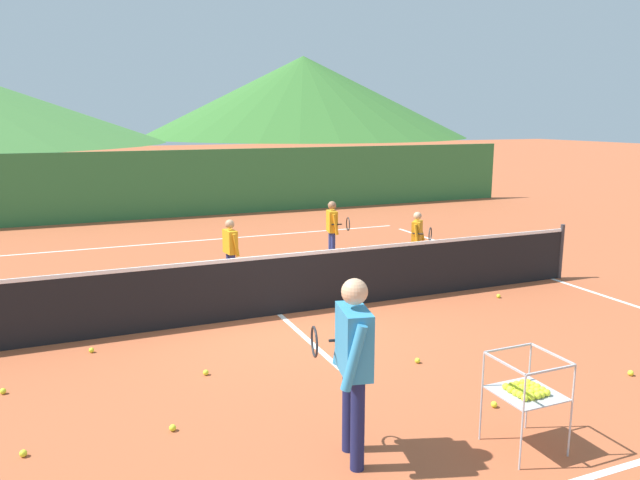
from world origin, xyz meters
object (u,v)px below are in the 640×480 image
(student_2, at_px, (418,235))
(tennis_ball_2, at_px, (494,404))
(student_0, at_px, (231,246))
(tennis_ball_9, at_px, (631,373))
(tennis_ball_4, at_px, (91,350))
(tennis_net, at_px, (279,284))
(ball_cart, at_px, (526,390))
(student_1, at_px, (333,225))
(tennis_ball_1, at_px, (499,296))
(tennis_ball_0, at_px, (206,372))
(tennis_ball_5, at_px, (417,361))
(tennis_ball_7, at_px, (3,391))
(tennis_ball_6, at_px, (173,428))
(instructor, at_px, (353,353))
(tennis_ball_8, at_px, (23,453))

(student_2, bearing_deg, tennis_ball_2, -113.91)
(student_2, bearing_deg, student_0, 175.09)
(tennis_ball_9, bearing_deg, tennis_ball_4, 150.91)
(tennis_net, distance_m, student_2, 3.89)
(ball_cart, xyz_separation_m, tennis_ball_9, (2.32, 0.78, -0.54))
(student_0, relative_size, tennis_ball_9, 18.13)
(student_1, relative_size, tennis_ball_1, 19.19)
(tennis_net, distance_m, tennis_ball_2, 4.03)
(tennis_ball_0, relative_size, tennis_ball_5, 1.00)
(student_2, height_order, tennis_ball_7, student_2)
(student_0, bearing_deg, tennis_ball_6, -111.05)
(instructor, xyz_separation_m, student_0, (0.50, 6.12, -0.28))
(tennis_ball_7, bearing_deg, tennis_net, 20.93)
(tennis_ball_0, bearing_deg, tennis_ball_8, -149.64)
(student_2, height_order, ball_cart, student_2)
(student_1, distance_m, tennis_ball_5, 5.68)
(tennis_ball_0, height_order, tennis_ball_8, same)
(student_2, xyz_separation_m, tennis_ball_9, (-0.39, -5.46, -0.68))
(tennis_ball_0, bearing_deg, ball_cart, -49.42)
(student_1, height_order, tennis_ball_2, student_1)
(tennis_net, bearing_deg, student_0, 97.40)
(ball_cart, height_order, tennis_ball_4, ball_cart)
(tennis_ball_0, distance_m, tennis_ball_5, 2.63)
(student_1, distance_m, tennis_ball_2, 6.97)
(tennis_ball_5, bearing_deg, tennis_ball_2, -85.08)
(student_2, bearing_deg, tennis_ball_4, -161.17)
(instructor, relative_size, tennis_ball_1, 24.97)
(instructor, height_order, tennis_ball_5, instructor)
(student_1, distance_m, tennis_ball_0, 6.18)
(instructor, height_order, tennis_ball_0, instructor)
(tennis_net, height_order, instructor, instructor)
(tennis_ball_4, distance_m, tennis_ball_5, 4.27)
(tennis_net, bearing_deg, tennis_ball_4, -169.33)
(instructor, xyz_separation_m, tennis_ball_0, (-0.82, 2.34, -0.98))
(tennis_ball_1, distance_m, tennis_ball_8, 7.64)
(tennis_ball_1, bearing_deg, tennis_ball_0, -167.24)
(student_1, relative_size, ball_cart, 1.45)
(student_0, distance_m, tennis_ball_6, 5.37)
(instructor, xyz_separation_m, tennis_ball_2, (1.84, 0.31, -0.98))
(student_2, bearing_deg, tennis_ball_6, -140.75)
(student_2, bearing_deg, instructor, -126.43)
(tennis_ball_2, height_order, tennis_ball_4, same)
(tennis_ball_2, height_order, tennis_ball_5, same)
(tennis_ball_0, xyz_separation_m, tennis_ball_2, (2.66, -2.03, 0.00))
(instructor, height_order, student_0, instructor)
(instructor, xyz_separation_m, student_1, (3.00, 7.14, -0.23))
(student_0, relative_size, tennis_ball_7, 18.13)
(tennis_net, bearing_deg, instructor, -100.27)
(instructor, bearing_deg, tennis_ball_8, 156.40)
(tennis_ball_6, bearing_deg, tennis_net, 54.33)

